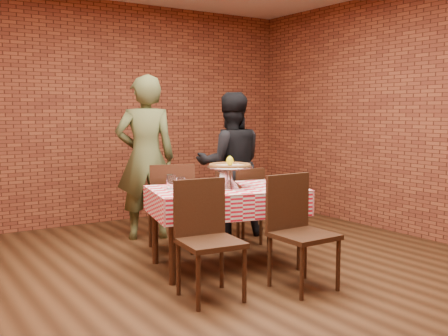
{
  "coord_description": "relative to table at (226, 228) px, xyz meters",
  "views": [
    {
      "loc": [
        -2.47,
        -3.66,
        1.47
      ],
      "look_at": [
        0.27,
        0.51,
        0.93
      ],
      "focal_mm": 42.18,
      "sensor_mm": 36.0,
      "label": 1
    }
  ],
  "objects": [
    {
      "name": "chair_far_right",
      "position": [
        0.61,
        0.63,
        0.05
      ],
      "size": [
        0.4,
        0.4,
        0.86
      ],
      "primitive_type": null,
      "rotation": [
        0.0,
        0.0,
        3.19
      ],
      "color": "#341F11",
      "rests_on": "ground"
    },
    {
      "name": "tablecloth",
      "position": [
        0.0,
        0.0,
        0.26
      ],
      "size": [
        1.57,
        1.17,
        0.24
      ],
      "primitive_type": null,
      "rotation": [
        0.0,
        0.0,
        -0.23
      ],
      "color": "red",
      "rests_on": "table"
    },
    {
      "name": "table",
      "position": [
        0.0,
        0.0,
        0.0
      ],
      "size": [
        1.53,
        1.12,
        0.75
      ],
      "primitive_type": "cube",
      "rotation": [
        0.0,
        0.0,
        -0.23
      ],
      "color": "#341F11",
      "rests_on": "ground"
    },
    {
      "name": "ground",
      "position": [
        -0.22,
        -0.4,
        -0.38
      ],
      "size": [
        6.0,
        6.0,
        0.0
      ],
      "primitive_type": "plane",
      "color": "black",
      "rests_on": "ground"
    },
    {
      "name": "sweetener_packet_a",
      "position": [
        0.49,
        -0.32,
        0.39
      ],
      "size": [
        0.06,
        0.05,
        0.0
      ],
      "primitive_type": "cube",
      "rotation": [
        0.0,
        0.0,
        -0.33
      ],
      "color": "white",
      "rests_on": "tablecloth"
    },
    {
      "name": "lemon",
      "position": [
        0.05,
        0.01,
        0.63
      ],
      "size": [
        0.09,
        0.09,
        0.09
      ],
      "primitive_type": "ellipsoid",
      "rotation": [
        0.0,
        0.0,
        -0.29
      ],
      "color": "#FFEF0B",
      "rests_on": "pizza"
    },
    {
      "name": "water_glass_right",
      "position": [
        -0.46,
        0.22,
        0.45
      ],
      "size": [
        0.1,
        0.1,
        0.13
      ],
      "primitive_type": "cylinder",
      "rotation": [
        0.0,
        0.0,
        -0.23
      ],
      "color": "white",
      "rests_on": "tablecloth"
    },
    {
      "name": "sweetener_packet_b",
      "position": [
        0.53,
        -0.24,
        0.39
      ],
      "size": [
        0.05,
        0.04,
        0.0
      ],
      "primitive_type": "cube",
      "rotation": [
        0.0,
        0.0,
        -0.1
      ],
      "color": "white",
      "rests_on": "tablecloth"
    },
    {
      "name": "chair_near_right",
      "position": [
        0.2,
        -0.87,
        0.1
      ],
      "size": [
        0.46,
        0.46,
        0.94
      ],
      "primitive_type": null,
      "rotation": [
        0.0,
        0.0,
        0.01
      ],
      "color": "#341F11",
      "rests_on": "ground"
    },
    {
      "name": "water_glass_left",
      "position": [
        -0.49,
        -0.02,
        0.45
      ],
      "size": [
        0.1,
        0.1,
        0.13
      ],
      "primitive_type": "cylinder",
      "rotation": [
        0.0,
        0.0,
        -0.23
      ],
      "color": "white",
      "rests_on": "tablecloth"
    },
    {
      "name": "side_plate",
      "position": [
        0.48,
        -0.22,
        0.39
      ],
      "size": [
        0.21,
        0.21,
        0.01
      ],
      "primitive_type": "cylinder",
      "rotation": [
        0.0,
        0.0,
        -0.23
      ],
      "color": "white",
      "rests_on": "tablecloth"
    },
    {
      "name": "chair_near_left",
      "position": [
        -0.58,
        -0.65,
        0.09
      ],
      "size": [
        0.49,
        0.49,
        0.93
      ],
      "primitive_type": null,
      "rotation": [
        0.0,
        0.0,
        -0.11
      ],
      "color": "#341F11",
      "rests_on": "ground"
    },
    {
      "name": "diner_black",
      "position": [
        0.79,
        1.09,
        0.47
      ],
      "size": [
        1.01,
        0.92,
        1.69
      ],
      "primitive_type": "imported",
      "rotation": [
        0.0,
        0.0,
        2.73
      ],
      "color": "black",
      "rests_on": "ground"
    },
    {
      "name": "diner_olive",
      "position": [
        -0.15,
        1.45,
        0.56
      ],
      "size": [
        0.79,
        0.65,
        1.88
      ],
      "primitive_type": "imported",
      "rotation": [
        0.0,
        0.0,
        2.81
      ],
      "color": "#4D532E",
      "rests_on": "ground"
    },
    {
      "name": "chair_far_left",
      "position": [
        -0.17,
        0.81,
        0.09
      ],
      "size": [
        0.59,
        0.59,
        0.94
      ],
      "primitive_type": null,
      "rotation": [
        0.0,
        0.0,
        2.79
      ],
      "color": "#341F11",
      "rests_on": "ground"
    },
    {
      "name": "pizza_stand",
      "position": [
        0.05,
        0.01,
        0.48
      ],
      "size": [
        0.54,
        0.54,
        0.19
      ],
      "primitive_type": null,
      "rotation": [
        0.0,
        0.0,
        -0.29
      ],
      "color": "silver",
      "rests_on": "tablecloth"
    },
    {
      "name": "back_wall",
      "position": [
        -0.22,
        2.6,
        1.08
      ],
      "size": [
        5.5,
        0.0,
        5.5
      ],
      "primitive_type": "plane",
      "rotation": [
        1.57,
        0.0,
        0.0
      ],
      "color": "maroon",
      "rests_on": "ground"
    },
    {
      "name": "condiment_caddy",
      "position": [
        0.11,
        0.26,
        0.45
      ],
      "size": [
        0.1,
        0.08,
        0.13
      ],
      "primitive_type": "cube",
      "rotation": [
        0.0,
        0.0,
        0.12
      ],
      "color": "silver",
      "rests_on": "tablecloth"
    },
    {
      "name": "pizza",
      "position": [
        0.05,
        0.01,
        0.58
      ],
      "size": [
        0.49,
        0.49,
        0.03
      ],
      "primitive_type": "cylinder",
      "rotation": [
        0.0,
        0.0,
        -0.29
      ],
      "color": "beige",
      "rests_on": "pizza_stand"
    }
  ]
}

